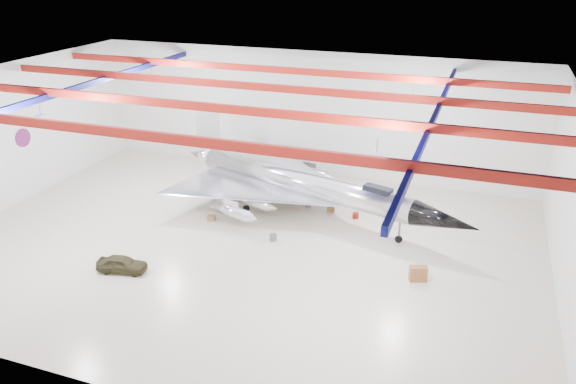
% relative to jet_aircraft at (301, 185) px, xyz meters
% --- Properties ---
extents(floor, '(40.00, 40.00, 0.00)m').
position_rel_jet_aircraft_xyz_m(floor, '(-2.19, -6.23, -2.30)').
color(floor, beige).
rests_on(floor, ground).
extents(wall_back, '(40.00, 0.00, 40.00)m').
position_rel_jet_aircraft_xyz_m(wall_back, '(-2.19, 8.77, 3.20)').
color(wall_back, silver).
rests_on(wall_back, floor).
extents(wall_left, '(0.00, 30.00, 30.00)m').
position_rel_jet_aircraft_xyz_m(wall_left, '(-22.19, -6.23, 3.20)').
color(wall_left, silver).
rests_on(wall_left, floor).
extents(wall_right, '(0.00, 30.00, 30.00)m').
position_rel_jet_aircraft_xyz_m(wall_right, '(17.81, -6.23, 3.20)').
color(wall_right, silver).
rests_on(wall_right, floor).
extents(ceiling, '(40.00, 40.00, 0.00)m').
position_rel_jet_aircraft_xyz_m(ceiling, '(-2.19, -6.23, 8.70)').
color(ceiling, '#0A0F38').
rests_on(ceiling, wall_back).
extents(ceiling_structure, '(39.50, 29.50, 1.08)m').
position_rel_jet_aircraft_xyz_m(ceiling_structure, '(-2.19, -6.23, 8.02)').
color(ceiling_structure, maroon).
rests_on(ceiling_structure, ceiling).
extents(wall_roundel, '(0.10, 1.50, 1.50)m').
position_rel_jet_aircraft_xyz_m(wall_roundel, '(-22.13, -4.23, 2.70)').
color(wall_roundel, '#B21414').
rests_on(wall_roundel, wall_left).
extents(jet_aircraft, '(25.14, 18.22, 7.01)m').
position_rel_jet_aircraft_xyz_m(jet_aircraft, '(0.00, 0.00, 0.00)').
color(jet_aircraft, silver).
rests_on(jet_aircraft, floor).
extents(jeep, '(3.35, 1.89, 1.08)m').
position_rel_jet_aircraft_xyz_m(jeep, '(-7.87, -12.15, -1.76)').
color(jeep, '#36301B').
rests_on(jeep, floor).
extents(desk, '(1.18, 0.86, 0.97)m').
position_rel_jet_aircraft_xyz_m(desk, '(9.90, -6.93, -1.81)').
color(desk, brown).
rests_on(desk, floor).
extents(crate_ply, '(0.65, 0.58, 0.39)m').
position_rel_jet_aircraft_xyz_m(crate_ply, '(-5.95, -3.58, -2.11)').
color(crate_ply, olive).
rests_on(crate_ply, floor).
extents(toolbox_red, '(0.57, 0.52, 0.33)m').
position_rel_jet_aircraft_xyz_m(toolbox_red, '(-6.58, 2.37, -2.14)').
color(toolbox_red, maroon).
rests_on(toolbox_red, floor).
extents(engine_drum, '(0.56, 0.56, 0.46)m').
position_rel_jet_aircraft_xyz_m(engine_drum, '(-0.37, -5.03, -2.07)').
color(engine_drum, '#59595B').
rests_on(engine_drum, floor).
extents(parts_bin, '(0.66, 0.56, 0.42)m').
position_rel_jet_aircraft_xyz_m(parts_bin, '(2.11, 1.02, -2.09)').
color(parts_bin, olive).
rests_on(parts_bin, floor).
extents(crate_small, '(0.47, 0.40, 0.29)m').
position_rel_jet_aircraft_xyz_m(crate_small, '(-9.70, 0.63, -2.15)').
color(crate_small, '#59595B').
rests_on(crate_small, floor).
extents(tool_chest, '(0.61, 0.61, 0.43)m').
position_rel_jet_aircraft_xyz_m(tool_chest, '(4.24, 0.47, -2.08)').
color(tool_chest, maroon).
rests_on(tool_chest, floor).
extents(oil_barrel, '(0.59, 0.51, 0.35)m').
position_rel_jet_aircraft_xyz_m(oil_barrel, '(-5.77, -0.29, -2.12)').
color(oil_barrel, olive).
rests_on(oil_barrel, floor).
extents(spares_box, '(0.58, 0.58, 0.40)m').
position_rel_jet_aircraft_xyz_m(spares_box, '(0.22, 1.16, -2.10)').
color(spares_box, '#59595B').
rests_on(spares_box, floor).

